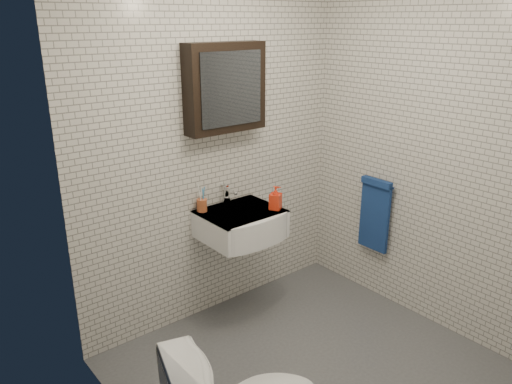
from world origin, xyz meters
TOP-DOWN VIEW (x-y plane):
  - ground at (0.00, 0.00)m, footprint 2.20×2.00m
  - room_shell at (0.00, 0.00)m, footprint 2.22×2.02m
  - washbasin at (0.05, 0.73)m, footprint 0.55×0.50m
  - faucet at (0.05, 0.93)m, footprint 0.06×0.20m
  - mirror_cabinet at (0.05, 0.93)m, footprint 0.60×0.15m
  - towel_rail at (1.04, 0.35)m, footprint 0.09×0.30m
  - toothbrush_cup at (-0.16, 0.94)m, footprint 0.08×0.08m
  - soap_bottle at (0.27, 0.64)m, footprint 0.11×0.11m

SIDE VIEW (x-z plane):
  - ground at x=0.00m, z-range 0.00..0.01m
  - towel_rail at x=1.04m, z-range 0.43..1.01m
  - washbasin at x=0.05m, z-range 0.66..0.86m
  - toothbrush_cup at x=-0.16m, z-range 0.80..1.00m
  - faucet at x=0.05m, z-range 0.84..0.99m
  - soap_bottle at x=0.27m, z-range 0.85..1.02m
  - room_shell at x=0.00m, z-range 0.21..2.72m
  - mirror_cabinet at x=0.05m, z-range 1.40..2.00m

